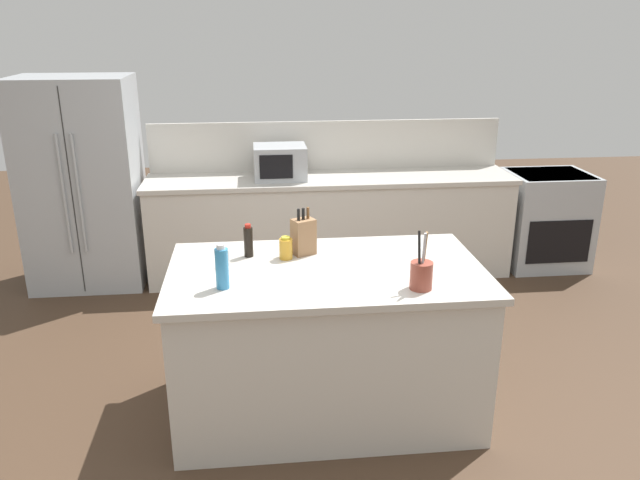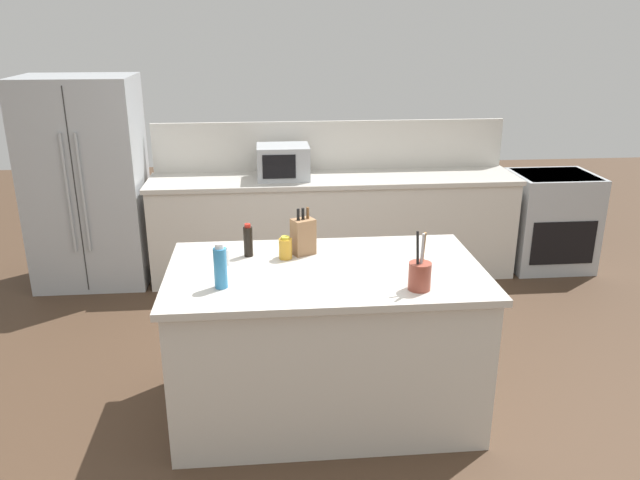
% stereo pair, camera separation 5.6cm
% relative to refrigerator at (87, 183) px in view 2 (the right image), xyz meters
% --- Properties ---
extents(ground_plane, '(14.00, 14.00, 0.00)m').
position_rel_refrigerator_xyz_m(ground_plane, '(1.91, -2.25, -0.92)').
color(ground_plane, '#473323').
extents(back_counter_run, '(3.36, 0.66, 0.94)m').
position_rel_refrigerator_xyz_m(back_counter_run, '(2.21, -0.05, -0.45)').
color(back_counter_run, beige).
rests_on(back_counter_run, ground_plane).
extents(wall_backsplash, '(3.32, 0.03, 0.46)m').
position_rel_refrigerator_xyz_m(wall_backsplash, '(2.21, 0.27, 0.25)').
color(wall_backsplash, beige).
rests_on(wall_backsplash, back_counter_run).
extents(kitchen_island, '(1.82, 1.05, 0.94)m').
position_rel_refrigerator_xyz_m(kitchen_island, '(1.91, -2.25, -0.45)').
color(kitchen_island, beige).
rests_on(kitchen_island, ground_plane).
extents(refrigerator, '(0.97, 0.75, 1.85)m').
position_rel_refrigerator_xyz_m(refrigerator, '(0.00, 0.00, 0.00)').
color(refrigerator, '#ADB2B7').
rests_on(refrigerator, ground_plane).
extents(range_oven, '(0.76, 0.65, 0.92)m').
position_rel_refrigerator_xyz_m(range_oven, '(4.31, -0.05, -0.46)').
color(range_oven, '#ADB2B7').
rests_on(range_oven, ground_plane).
extents(microwave, '(0.46, 0.39, 0.30)m').
position_rel_refrigerator_xyz_m(microwave, '(1.74, -0.05, 0.16)').
color(microwave, '#ADB2B7').
rests_on(microwave, back_counter_run).
extents(knife_block, '(0.16, 0.15, 0.29)m').
position_rel_refrigerator_xyz_m(knife_block, '(1.79, -2.00, 0.13)').
color(knife_block, '#936B47').
rests_on(knife_block, kitchen_island).
extents(utensil_crock, '(0.12, 0.12, 0.32)m').
position_rel_refrigerator_xyz_m(utensil_crock, '(2.37, -2.59, 0.10)').
color(utensil_crock, brown).
rests_on(utensil_crock, kitchen_island).
extents(soy_sauce_bottle, '(0.06, 0.06, 0.20)m').
position_rel_refrigerator_xyz_m(soy_sauce_bottle, '(1.46, -2.01, 0.11)').
color(soy_sauce_bottle, black).
rests_on(soy_sauce_bottle, kitchen_island).
extents(dish_soap_bottle, '(0.07, 0.07, 0.25)m').
position_rel_refrigerator_xyz_m(dish_soap_bottle, '(1.32, -2.47, 0.13)').
color(dish_soap_bottle, '#3384BC').
rests_on(dish_soap_bottle, kitchen_island).
extents(honey_jar, '(0.08, 0.08, 0.14)m').
position_rel_refrigerator_xyz_m(honey_jar, '(1.68, -2.07, 0.08)').
color(honey_jar, gold).
rests_on(honey_jar, kitchen_island).
extents(salt_shaker, '(0.04, 0.04, 0.11)m').
position_rel_refrigerator_xyz_m(salt_shaker, '(1.33, -2.15, 0.07)').
color(salt_shaker, silver).
rests_on(salt_shaker, kitchen_island).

